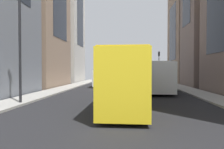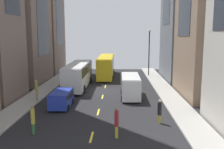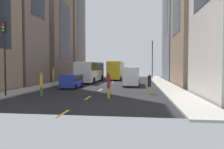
% 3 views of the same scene
% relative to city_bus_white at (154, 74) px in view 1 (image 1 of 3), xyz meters
% --- Properties ---
extents(ground_plane, '(42.55, 42.55, 0.00)m').
position_rel_city_bus_white_xyz_m(ground_plane, '(3.74, -2.47, -2.01)').
color(ground_plane, black).
extents(sidewalk_west, '(2.55, 44.00, 0.15)m').
position_rel_city_bus_white_xyz_m(sidewalk_west, '(-4.26, -2.47, -1.93)').
color(sidewalk_west, '#9E9B93').
rests_on(sidewalk_west, ground).
extents(sidewalk_east, '(2.55, 44.00, 0.15)m').
position_rel_city_bus_white_xyz_m(sidewalk_east, '(11.73, -2.47, -1.93)').
color(sidewalk_east, '#9E9B93').
rests_on(sidewalk_east, ground).
extents(lane_stripe_0, '(0.16, 2.00, 0.01)m').
position_rel_city_bus_white_xyz_m(lane_stripe_0, '(3.74, -23.47, -2.00)').
color(lane_stripe_0, yellow).
rests_on(lane_stripe_0, ground).
extents(lane_stripe_1, '(0.16, 2.00, 0.01)m').
position_rel_city_bus_white_xyz_m(lane_stripe_1, '(3.74, -17.47, -2.00)').
color(lane_stripe_1, yellow).
rests_on(lane_stripe_1, ground).
extents(lane_stripe_2, '(0.16, 2.00, 0.01)m').
position_rel_city_bus_white_xyz_m(lane_stripe_2, '(3.74, -11.47, -2.00)').
color(lane_stripe_2, yellow).
rests_on(lane_stripe_2, ground).
extents(lane_stripe_3, '(0.16, 2.00, 0.01)m').
position_rel_city_bus_white_xyz_m(lane_stripe_3, '(3.74, -5.47, -2.00)').
color(lane_stripe_3, yellow).
rests_on(lane_stripe_3, ground).
extents(lane_stripe_4, '(0.16, 2.00, 0.01)m').
position_rel_city_bus_white_xyz_m(lane_stripe_4, '(3.74, 0.53, -2.00)').
color(lane_stripe_4, yellow).
rests_on(lane_stripe_4, ground).
extents(lane_stripe_5, '(0.16, 2.00, 0.01)m').
position_rel_city_bus_white_xyz_m(lane_stripe_5, '(3.74, 6.53, -2.00)').
color(lane_stripe_5, yellow).
rests_on(lane_stripe_5, ground).
extents(lane_stripe_6, '(0.16, 2.00, 0.01)m').
position_rel_city_bus_white_xyz_m(lane_stripe_6, '(3.74, 12.53, -2.00)').
color(lane_stripe_6, yellow).
rests_on(lane_stripe_6, ground).
extents(building_west_0, '(6.69, 9.89, 19.98)m').
position_rel_city_bus_white_xyz_m(building_west_0, '(-9.05, -16.22, 7.99)').
color(building_west_0, '#937760').
rests_on(building_west_0, ground).
extents(building_east_0, '(8.45, 9.01, 33.91)m').
position_rel_city_bus_white_xyz_m(building_east_0, '(17.39, -16.45, 14.95)').
color(building_east_0, beige).
rests_on(building_east_0, ground).
extents(city_bus_white, '(2.80, 11.33, 3.35)m').
position_rel_city_bus_white_xyz_m(city_bus_white, '(0.00, 0.00, 0.00)').
color(city_bus_white, silver).
rests_on(city_bus_white, ground).
extents(streetcar_yellow, '(2.70, 12.23, 3.59)m').
position_rel_city_bus_white_xyz_m(streetcar_yellow, '(3.41, 9.17, 0.12)').
color(streetcar_yellow, yellow).
rests_on(streetcar_yellow, ground).
extents(delivery_van_white, '(2.25, 6.16, 2.58)m').
position_rel_city_bus_white_xyz_m(delivery_van_white, '(7.05, -5.55, -0.49)').
color(delivery_van_white, white).
rests_on(delivery_van_white, ground).
extents(car_blue_0, '(2.00, 4.11, 1.65)m').
position_rel_city_bus_white_xyz_m(car_blue_0, '(-0.15, -9.87, -1.03)').
color(car_blue_0, '#2338AD').
rests_on(car_blue_0, ground).
extents(pedestrian_crossing_near, '(0.30, 0.30, 2.16)m').
position_rel_city_bus_white_xyz_m(pedestrian_crossing_near, '(-0.64, -17.02, -0.85)').
color(pedestrian_crossing_near, '#336B38').
rests_on(pedestrian_crossing_near, ground).
extents(pedestrian_crossing_mid, '(0.29, 0.29, 2.26)m').
position_rel_city_bus_white_xyz_m(pedestrian_crossing_mid, '(5.54, -17.55, -0.77)').
color(pedestrian_crossing_mid, gold).
rests_on(pedestrian_crossing_mid, ground).
extents(pedestrian_walking_far, '(0.34, 0.34, 2.02)m').
position_rel_city_bus_white_xyz_m(pedestrian_walking_far, '(9.08, -14.37, -0.94)').
color(pedestrian_walking_far, gold).
rests_on(pedestrian_walking_far, ground).
extents(pedestrian_waiting_curb, '(0.29, 0.29, 2.28)m').
position_rel_city_bus_white_xyz_m(pedestrian_waiting_curb, '(-3.28, -8.06, -0.63)').
color(pedestrian_waiting_curb, gray).
rests_on(pedestrian_waiting_curb, ground).
extents(traffic_light_near_corner, '(0.32, 0.44, 6.29)m').
position_rel_city_bus_white_xyz_m(traffic_light_near_corner, '(-3.38, -18.13, 2.49)').
color(traffic_light_near_corner, black).
rests_on(traffic_light_near_corner, ground).
extents(streetlamp_near, '(0.44, 0.44, 8.02)m').
position_rel_city_bus_white_xyz_m(streetlamp_near, '(10.96, 10.06, 2.98)').
color(streetlamp_near, black).
rests_on(streetlamp_near, ground).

